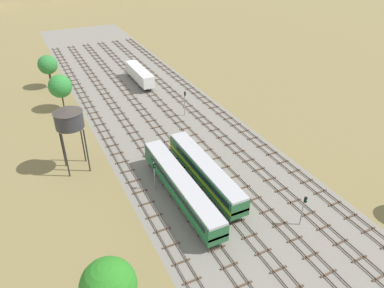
{
  "coord_description": "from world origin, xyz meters",
  "views": [
    {
      "loc": [
        -24.57,
        -5.72,
        35.04
      ],
      "look_at": [
        0.0,
        44.48,
        1.5
      ],
      "focal_mm": 34.79,
      "sensor_mm": 36.0,
      "label": 1
    }
  ],
  "objects_px": {
    "signal_post_nearest": "(304,207)",
    "signal_post_mid": "(185,100)",
    "passenger_coach_left_nearest": "(181,185)",
    "signal_post_near": "(154,172)",
    "diesel_railcar_centre_left_near": "(205,170)",
    "freight_boxcar_centre_mid": "(140,74)",
    "water_tower": "(69,119)"
  },
  "relations": [
    {
      "from": "signal_post_near",
      "to": "freight_boxcar_centre_mid",
      "type": "bearing_deg",
      "value": 73.77
    },
    {
      "from": "passenger_coach_left_nearest",
      "to": "signal_post_near",
      "type": "distance_m",
      "value": 4.77
    },
    {
      "from": "signal_post_nearest",
      "to": "signal_post_mid",
      "type": "distance_m",
      "value": 36.48
    },
    {
      "from": "diesel_railcar_centre_left_near",
      "to": "signal_post_nearest",
      "type": "relative_size",
      "value": 4.21
    },
    {
      "from": "passenger_coach_left_nearest",
      "to": "diesel_railcar_centre_left_near",
      "type": "xyz_separation_m",
      "value": [
        4.88,
        1.8,
        -0.02
      ]
    },
    {
      "from": "freight_boxcar_centre_mid",
      "to": "signal_post_mid",
      "type": "height_order",
      "value": "signal_post_mid"
    },
    {
      "from": "freight_boxcar_centre_mid",
      "to": "water_tower",
      "type": "distance_m",
      "value": 38.6
    },
    {
      "from": "passenger_coach_left_nearest",
      "to": "freight_boxcar_centre_mid",
      "type": "xyz_separation_m",
      "value": [
        9.77,
        46.03,
        -0.16
      ]
    },
    {
      "from": "water_tower",
      "to": "signal_post_mid",
      "type": "distance_m",
      "value": 26.68
    },
    {
      "from": "signal_post_nearest",
      "to": "diesel_railcar_centre_left_near",
      "type": "bearing_deg",
      "value": 118.3
    },
    {
      "from": "diesel_railcar_centre_left_near",
      "to": "freight_boxcar_centre_mid",
      "type": "xyz_separation_m",
      "value": [
        4.89,
        44.22,
        -0.15
      ]
    },
    {
      "from": "diesel_railcar_centre_left_near",
      "to": "signal_post_near",
      "type": "distance_m",
      "value": 7.68
    },
    {
      "from": "passenger_coach_left_nearest",
      "to": "water_tower",
      "type": "relative_size",
      "value": 2.03
    },
    {
      "from": "signal_post_mid",
      "to": "passenger_coach_left_nearest",
      "type": "bearing_deg",
      "value": -116.32
    },
    {
      "from": "signal_post_nearest",
      "to": "signal_post_near",
      "type": "height_order",
      "value": "signal_post_nearest"
    },
    {
      "from": "signal_post_nearest",
      "to": "signal_post_mid",
      "type": "relative_size",
      "value": 0.89
    },
    {
      "from": "passenger_coach_left_nearest",
      "to": "freight_boxcar_centre_mid",
      "type": "distance_m",
      "value": 47.05
    },
    {
      "from": "passenger_coach_left_nearest",
      "to": "freight_boxcar_centre_mid",
      "type": "relative_size",
      "value": 1.57
    },
    {
      "from": "diesel_railcar_centre_left_near",
      "to": "signal_post_near",
      "type": "relative_size",
      "value": 4.25
    },
    {
      "from": "passenger_coach_left_nearest",
      "to": "signal_post_near",
      "type": "xyz_separation_m",
      "value": [
        -2.44,
        4.07,
        0.48
      ]
    },
    {
      "from": "signal_post_nearest",
      "to": "passenger_coach_left_nearest",
      "type": "bearing_deg",
      "value": 135.97
    },
    {
      "from": "signal_post_nearest",
      "to": "signal_post_mid",
      "type": "bearing_deg",
      "value": 90.0
    },
    {
      "from": "diesel_railcar_centre_left_near",
      "to": "signal_post_mid",
      "type": "distance_m",
      "value": 24.03
    },
    {
      "from": "diesel_railcar_centre_left_near",
      "to": "water_tower",
      "type": "relative_size",
      "value": 1.89
    },
    {
      "from": "freight_boxcar_centre_mid",
      "to": "signal_post_nearest",
      "type": "distance_m",
      "value": 57.88
    },
    {
      "from": "signal_post_nearest",
      "to": "freight_boxcar_centre_mid",
      "type": "bearing_deg",
      "value": 92.41
    },
    {
      "from": "water_tower",
      "to": "signal_post_near",
      "type": "relative_size",
      "value": 2.24
    },
    {
      "from": "water_tower",
      "to": "signal_post_near",
      "type": "distance_m",
      "value": 15.55
    },
    {
      "from": "diesel_railcar_centre_left_near",
      "to": "signal_post_nearest",
      "type": "xyz_separation_m",
      "value": [
        7.33,
        -13.6,
        0.53
      ]
    },
    {
      "from": "signal_post_near",
      "to": "signal_post_mid",
      "type": "height_order",
      "value": "signal_post_mid"
    },
    {
      "from": "passenger_coach_left_nearest",
      "to": "signal_post_nearest",
      "type": "relative_size",
      "value": 4.51
    },
    {
      "from": "diesel_railcar_centre_left_near",
      "to": "passenger_coach_left_nearest",
      "type": "bearing_deg",
      "value": -159.74
    }
  ]
}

